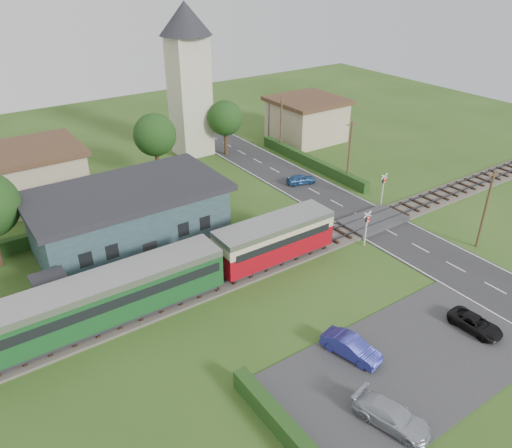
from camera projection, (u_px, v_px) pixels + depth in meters
ground at (304, 266)px, 40.11m from camera, size 120.00×120.00×0.00m
railway_track at (288, 254)px, 41.50m from camera, size 76.00×3.20×0.49m
road at (389, 232)px, 45.06m from camera, size 6.00×70.00×0.05m
car_park at (408, 363)px, 30.66m from camera, size 17.00×9.00×0.08m
crossing_deck at (373, 221)px, 46.41m from camera, size 6.20×3.40×0.45m
platform at (162, 274)px, 38.79m from camera, size 30.00×3.00×0.45m
equipment_hut at (52, 293)px, 34.09m from camera, size 2.30×2.30×2.55m
station_building at (129, 217)px, 41.80m from camera, size 16.00×9.00×5.30m
train at (60, 314)px, 31.42m from camera, size 43.20×2.90×3.40m
church_tower at (188, 69)px, 57.93m from camera, size 6.00×6.00×17.60m
house_west at (27, 175)px, 49.39m from camera, size 10.80×8.80×5.50m
house_east at (307, 119)px, 66.05m from camera, size 8.80×8.80×5.50m
hedge_carpark at (286, 430)px, 25.68m from camera, size 0.80×9.00×1.20m
hedge_roadside at (311, 162)px, 58.44m from camera, size 0.80×18.00×1.20m
hedge_station at (113, 218)px, 46.03m from camera, size 22.00×0.80×1.30m
tree_b at (155, 135)px, 53.34m from camera, size 4.60×4.60×7.34m
tree_c at (225, 118)px, 59.92m from camera, size 4.20×4.20×6.78m
utility_pole_b at (485, 209)px, 41.08m from camera, size 1.40×0.22×7.00m
utility_pole_c at (349, 152)px, 52.65m from camera, size 1.40×0.22×7.00m
utility_pole_d at (281, 124)px, 61.33m from camera, size 1.40×0.22×7.00m
crossing_signal_near at (367, 224)px, 41.96m from camera, size 0.84×0.28×3.28m
crossing_signal_far at (383, 184)px, 49.01m from camera, size 0.84×0.28×3.28m
streetlamp_east at (269, 117)px, 66.12m from camera, size 0.30×0.30×5.15m
car_on_road at (301, 179)px, 54.07m from camera, size 3.37×2.10×1.07m
car_park_blue at (351, 347)px, 30.90m from camera, size 2.24×4.08×1.28m
car_park_silver at (392, 416)px, 26.36m from camera, size 2.79×4.53×1.22m
car_park_dark at (475, 324)px, 33.07m from camera, size 1.80×3.64×0.99m
pedestrian_near at (228, 240)px, 40.99m from camera, size 0.80×0.66×1.89m
pedestrian_far at (68, 298)px, 34.17m from camera, size 0.95×1.07×1.84m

